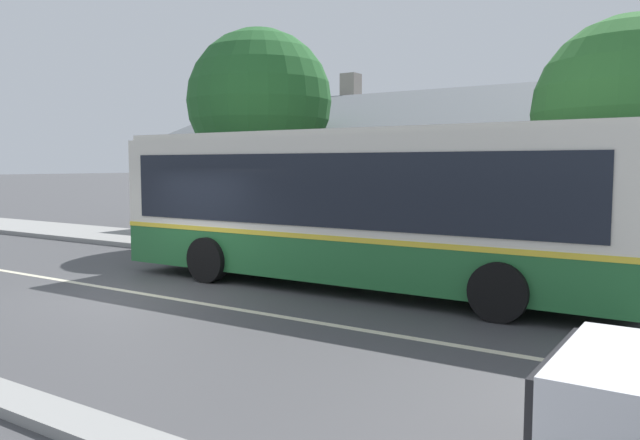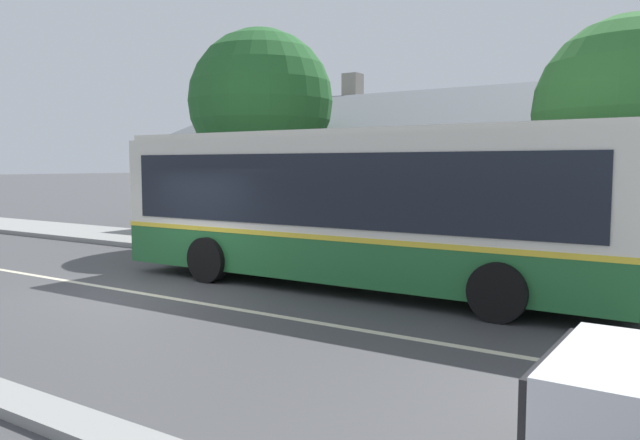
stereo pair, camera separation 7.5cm
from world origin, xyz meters
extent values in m
plane|color=#424244|center=(0.00, 0.00, 0.00)|extent=(300.00, 300.00, 0.00)
cube|color=gray|center=(0.00, 6.00, 0.07)|extent=(60.00, 3.00, 0.15)
cube|color=beige|center=(0.00, 0.00, 0.00)|extent=(60.00, 0.16, 0.01)
cube|color=gray|center=(1.44, 13.99, 1.79)|extent=(20.20, 10.55, 3.58)
cube|color=#4C5156|center=(1.44, 11.35, 4.47)|extent=(20.80, 5.33, 1.94)
cube|color=#4C5156|center=(1.44, 16.63, 4.47)|extent=(20.80, 5.33, 1.94)
cube|color=gray|center=(-4.12, 15.04, 5.86)|extent=(0.70, 0.70, 1.20)
cube|color=black|center=(-5.63, 8.68, 1.97)|extent=(1.10, 0.06, 1.30)
cube|color=#4C3323|center=(4.47, 8.68, 1.05)|extent=(1.00, 0.06, 2.10)
cube|color=#236633|center=(3.11, 2.90, 0.70)|extent=(11.01, 2.59, 0.86)
cube|color=yellow|center=(3.11, 2.90, 1.18)|extent=(11.03, 2.61, 0.10)
cube|color=silver|center=(3.11, 2.90, 2.19)|extent=(11.01, 2.59, 1.92)
cube|color=silver|center=(3.11, 2.90, 3.21)|extent=(10.79, 2.46, 0.12)
cube|color=black|center=(3.10, 4.16, 2.09)|extent=(10.11, 0.11, 1.42)
cube|color=black|center=(3.12, 1.64, 2.09)|extent=(10.11, 0.11, 1.42)
cube|color=#B21919|center=(1.73, 4.16, 0.70)|extent=(3.08, 0.05, 0.60)
cube|color=black|center=(7.39, 4.20, 1.54)|extent=(0.90, 0.04, 2.53)
cylinder|color=black|center=(6.51, 4.18, 0.50)|extent=(1.00, 0.29, 1.00)
cylinder|color=black|center=(6.53, 1.68, 0.50)|extent=(1.00, 0.29, 1.00)
cylinder|color=black|center=(0.08, 4.13, 0.50)|extent=(1.00, 0.29, 1.00)
cylinder|color=black|center=(0.10, 1.63, 0.50)|extent=(1.00, 0.29, 1.00)
cube|color=#232326|center=(8.46, -2.99, 0.73)|extent=(0.08, 1.73, 0.59)
cube|color=silver|center=(8.45, -3.60, 0.85)|extent=(0.06, 0.24, 0.16)
cube|color=silver|center=(8.45, -2.38, 0.85)|extent=(0.06, 0.24, 0.16)
cube|color=#4C4C4C|center=(-4.36, 6.11, 0.60)|extent=(1.80, 0.10, 0.04)
cube|color=#4C4C4C|center=(-4.36, 5.97, 0.60)|extent=(1.80, 0.10, 0.04)
cube|color=#4C4C4C|center=(-4.36, 5.83, 0.60)|extent=(1.80, 0.10, 0.04)
cube|color=#4C4C4C|center=(-4.36, 5.70, 0.90)|extent=(1.80, 0.04, 0.10)
cube|color=#4C4C4C|center=(-4.36, 5.70, 1.04)|extent=(1.80, 0.04, 0.10)
cube|color=black|center=(-3.65, 5.97, 0.38)|extent=(0.08, 0.43, 0.45)
cube|color=black|center=(-5.08, 5.97, 0.38)|extent=(0.08, 0.43, 0.45)
cylinder|color=#4C3828|center=(7.74, 7.07, 1.17)|extent=(0.36, 0.36, 2.35)
sphere|color=#2D6B2D|center=(7.74, 7.07, 3.74)|extent=(4.27, 4.27, 4.27)
sphere|color=#2D6B2D|center=(7.70, 6.96, 3.10)|extent=(2.80, 2.80, 2.80)
cylinder|color=#4C3828|center=(-2.97, 7.36, 1.55)|extent=(0.35, 0.35, 3.10)
sphere|color=#235B28|center=(-2.97, 7.36, 4.58)|extent=(4.57, 4.57, 4.57)
sphere|color=#235B28|center=(-3.37, 7.56, 3.90)|extent=(2.56, 2.56, 2.56)
camera|label=1|loc=(9.57, -8.37, 2.58)|focal=35.00mm
camera|label=2|loc=(9.64, -8.33, 2.58)|focal=35.00mm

